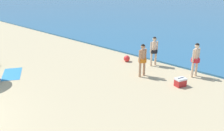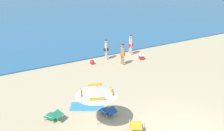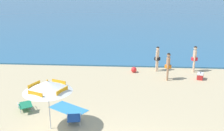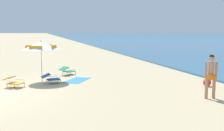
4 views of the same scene
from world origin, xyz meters
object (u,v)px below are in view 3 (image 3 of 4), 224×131
object	(u,v)px
lounge_chair_under_umbrella	(25,105)
beach_ball	(134,70)
lounge_chair_facing_sea	(74,118)
person_standing_near_shore	(157,57)
cooler_box	(200,76)
person_standing_beside	(168,64)
beach_towel	(68,109)
beach_umbrella_striped_main	(48,86)
person_wading_in	(195,57)

from	to	relation	value
lounge_chair_under_umbrella	beach_ball	bearing A→B (deg)	49.94
lounge_chair_under_umbrella	lounge_chair_facing_sea	distance (m)	2.71
person_standing_near_shore	beach_ball	distance (m)	1.82
cooler_box	person_standing_beside	bearing A→B (deg)	-173.91
beach_towel	beach_ball	bearing A→B (deg)	61.21
lounge_chair_under_umbrella	cooler_box	world-z (taller)	lounge_chair_under_umbrella
lounge_chair_under_umbrella	person_standing_near_shore	size ratio (longest dim) A/B	0.60
beach_umbrella_striped_main	person_wading_in	world-z (taller)	beach_umbrella_striped_main
beach_umbrella_striped_main	beach_ball	xyz separation A→B (m)	(3.42, 7.46, -1.65)
beach_towel	lounge_chair_facing_sea	bearing A→B (deg)	-67.37
lounge_chair_under_umbrella	person_wading_in	xyz separation A→B (m)	(9.08, 6.50, 0.74)
person_wading_in	beach_ball	distance (m)	4.14
beach_umbrella_striped_main	beach_ball	world-z (taller)	beach_umbrella_striped_main
lounge_chair_facing_sea	beach_ball	world-z (taller)	lounge_chair_facing_sea
lounge_chair_under_umbrella	person_wading_in	size ratio (longest dim) A/B	0.58
beach_umbrella_striped_main	lounge_chair_under_umbrella	world-z (taller)	beach_umbrella_striped_main
person_wading_in	beach_ball	bearing A→B (deg)	-173.09
lounge_chair_under_umbrella	person_standing_near_shore	distance (m)	9.30
person_wading_in	beach_towel	bearing A→B (deg)	-139.20
lounge_chair_facing_sea	beach_ball	size ratio (longest dim) A/B	2.56
beach_umbrella_striped_main	person_wading_in	xyz separation A→B (m)	(7.45, 7.95, -0.82)
person_standing_beside	person_standing_near_shore	bearing A→B (deg)	105.42
person_standing_beside	beach_ball	bearing A→B (deg)	148.21
person_standing_near_shore	beach_ball	world-z (taller)	person_standing_near_shore
beach_umbrella_striped_main	beach_towel	xyz separation A→B (m)	(0.30, 1.78, -1.83)
person_standing_near_shore	person_standing_beside	size ratio (longest dim) A/B	1.00
lounge_chair_facing_sea	person_standing_beside	xyz separation A→B (m)	(4.60, 5.78, 0.71)
person_standing_near_shore	beach_towel	xyz separation A→B (m)	(-4.69, -6.17, -0.97)
beach_umbrella_striped_main	person_standing_beside	distance (m)	8.31
person_standing_beside	person_wading_in	xyz separation A→B (m)	(1.98, 1.76, 0.04)
person_wading_in	beach_towel	size ratio (longest dim) A/B	0.98
lounge_chair_under_umbrella	cooler_box	xyz separation A→B (m)	(9.15, 4.96, -0.07)
person_standing_beside	lounge_chair_facing_sea	bearing A→B (deg)	-128.53
person_wading_in	cooler_box	xyz separation A→B (m)	(0.06, -1.54, -0.81)
beach_ball	cooler_box	bearing A→B (deg)	-14.40
lounge_chair_facing_sea	beach_towel	world-z (taller)	lounge_chair_facing_sea
person_standing_near_shore	beach_ball	xyz separation A→B (m)	(-1.56, -0.48, -0.79)
beach_ball	beach_towel	world-z (taller)	beach_ball
lounge_chair_under_umbrella	person_wading_in	world-z (taller)	person_wading_in
person_standing_near_shore	person_wading_in	distance (m)	2.46
beach_umbrella_striped_main	person_standing_near_shore	xyz separation A→B (m)	(4.99, 7.95, -0.86)
beach_umbrella_striped_main	beach_towel	distance (m)	2.57
beach_ball	person_standing_near_shore	bearing A→B (deg)	17.20
lounge_chair_facing_sea	person_standing_beside	world-z (taller)	person_standing_beside
lounge_chair_facing_sea	person_standing_near_shore	distance (m)	8.61
person_standing_near_shore	person_standing_beside	bearing A→B (deg)	-74.58
person_standing_beside	lounge_chair_under_umbrella	bearing A→B (deg)	-146.26
beach_umbrella_striped_main	person_standing_beside	size ratio (longest dim) A/B	1.25
person_standing_near_shore	person_standing_beside	xyz separation A→B (m)	(0.48, -1.75, 0.00)
beach_umbrella_striped_main	cooler_box	distance (m)	10.02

